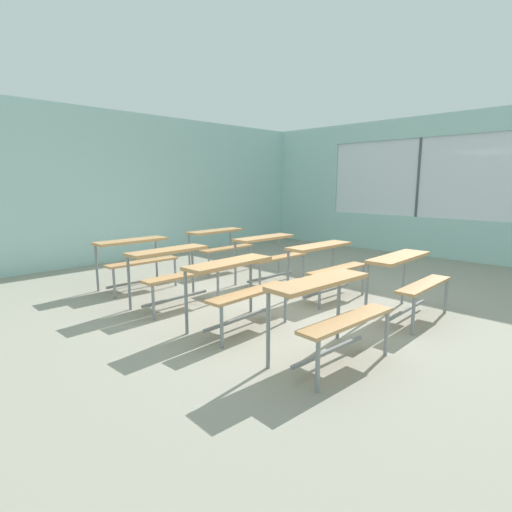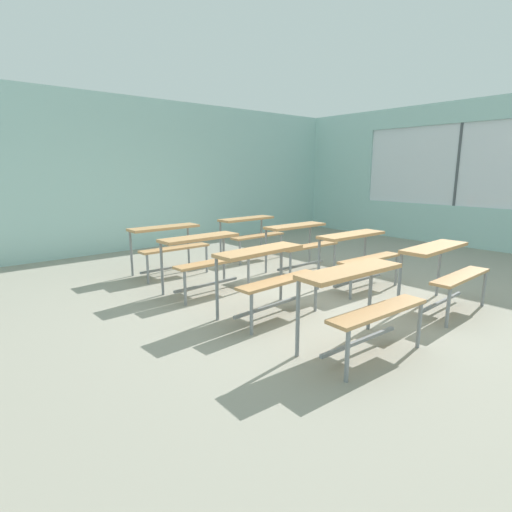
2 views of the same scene
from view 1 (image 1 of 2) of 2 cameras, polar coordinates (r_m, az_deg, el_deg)
ground at (r=5.29m, az=4.06°, el=-7.46°), size 10.00×9.00×0.05m
wall_back at (r=8.68m, az=-19.08°, el=9.24°), size 10.00×0.12×3.00m
wall_right at (r=9.35m, az=25.70°, el=8.50°), size 0.12×9.00×3.00m
desk_bench_r0c0 at (r=3.62m, az=10.30°, el=-6.34°), size 1.13×0.64×0.74m
desk_bench_r0c1 at (r=5.05m, az=20.79°, el=-2.09°), size 1.12×0.62×0.74m
desk_bench_r1c0 at (r=4.39m, az=-2.86°, el=-3.20°), size 1.13×0.64×0.74m
desk_bench_r1c1 at (r=5.64m, az=9.93°, el=-0.29°), size 1.12×0.63×0.74m
desk_bench_r2c0 at (r=5.29m, az=-11.76°, el=-1.06°), size 1.11×0.62×0.74m
desk_bench_r2c1 at (r=6.39m, az=1.87°, el=1.12°), size 1.11×0.61×0.74m
desk_bench_r3c0 at (r=6.32m, az=-16.87°, el=0.56°), size 1.10×0.59×0.74m
desk_bench_r3c1 at (r=7.31m, az=-5.25°, el=2.26°), size 1.11×0.62×0.74m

